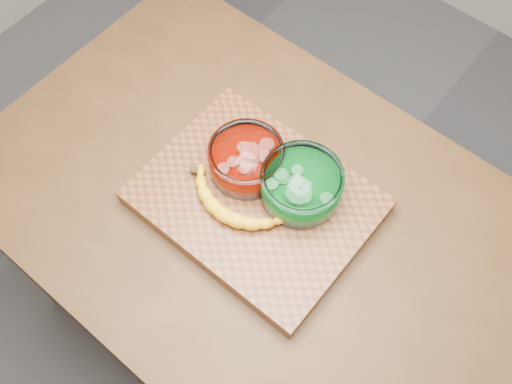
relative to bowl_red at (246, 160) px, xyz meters
The scene contains 6 objects.
ground 0.98m from the bowl_red, 34.14° to the right, with size 3.50×3.50×0.00m, color #56565B.
counter 0.53m from the bowl_red, 34.14° to the right, with size 1.20×0.80×0.90m, color #4E3017.
cutting_board 0.09m from the bowl_red, 34.14° to the right, with size 0.45×0.35×0.04m, color brown.
bowl_red is the anchor object (origin of this frame).
bowl_green 0.12m from the bowl_red, 10.65° to the left, with size 0.16×0.16×0.08m.
banana 0.09m from the bowl_red, 68.40° to the right, with size 0.25×0.12×0.03m, color yellow, non-canonical shape.
Camera 1 is at (0.34, -0.41, 1.96)m, focal length 40.00 mm.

